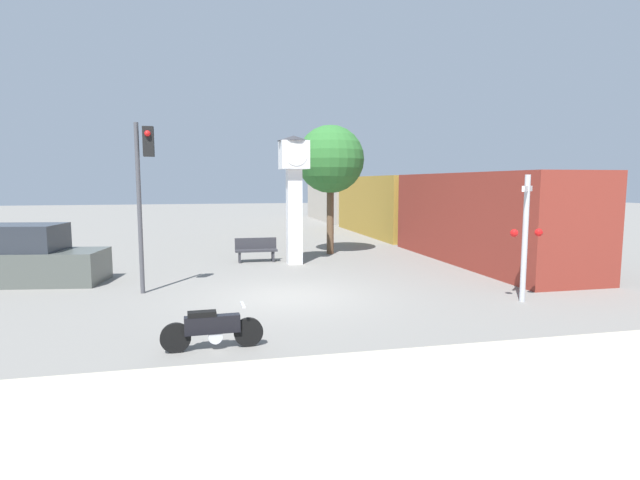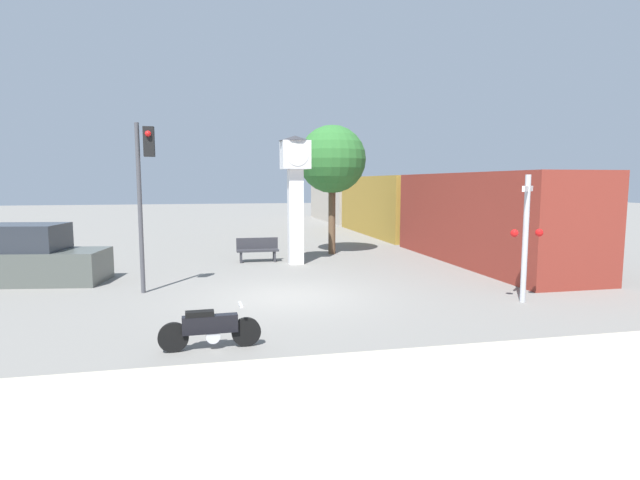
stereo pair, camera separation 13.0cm
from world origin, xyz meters
name	(u,v)px [view 2 (the right image)]	position (x,y,z in m)	size (l,w,h in m)	color
ground_plane	(288,297)	(0.00, 0.00, 0.00)	(120.00, 120.00, 0.00)	slate
sidewalk_strip	(389,445)	(0.00, -7.87, 0.05)	(36.00, 6.00, 0.10)	#B2A893
motorcycle	(210,328)	(-2.02, -3.87, 0.39)	(1.86, 0.40, 0.82)	black
clock_tower	(295,180)	(1.12, 5.37, 3.16)	(1.22, 1.22, 4.76)	white
freight_train	(387,205)	(8.20, 15.02, 1.70)	(2.80, 32.07, 3.40)	maroon
traffic_light	(144,178)	(-3.71, 1.34, 3.17)	(0.50, 0.35, 4.65)	#47474C
railroad_crossing_signal	(526,233)	(5.82, -1.86, 1.79)	(0.90, 0.82, 3.25)	#B7B7BC
street_tree	(332,160)	(3.06, 7.62, 3.99)	(2.84, 2.84, 5.44)	brown
bench	(258,249)	(-0.25, 6.14, 0.49)	(1.60, 0.44, 0.92)	#2D2D33
parked_car	(31,259)	(-7.35, 3.50, 0.75)	(4.42, 2.42, 1.80)	#4C514C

